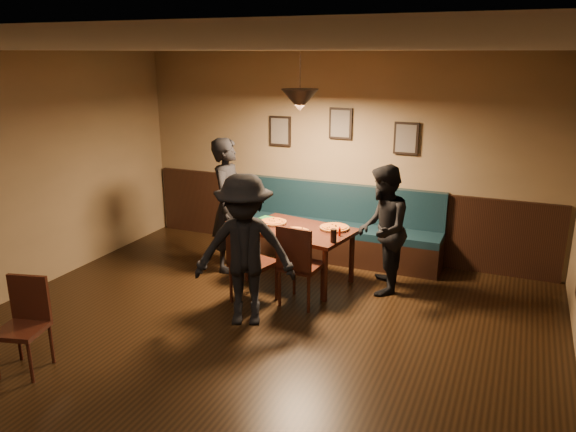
# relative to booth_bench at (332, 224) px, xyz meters

# --- Properties ---
(floor) EXTENTS (7.00, 7.00, 0.00)m
(floor) POSITION_rel_booth_bench_xyz_m (0.00, -3.20, -0.50)
(floor) COLOR black
(floor) RESTS_ON ground
(ceiling) EXTENTS (7.00, 7.00, 0.00)m
(ceiling) POSITION_rel_booth_bench_xyz_m (0.00, -3.20, 2.30)
(ceiling) COLOR silver
(ceiling) RESTS_ON ground
(wall_back) EXTENTS (6.00, 0.00, 6.00)m
(wall_back) POSITION_rel_booth_bench_xyz_m (0.00, 0.30, 0.90)
(wall_back) COLOR #8C704F
(wall_back) RESTS_ON ground
(wainscot) EXTENTS (5.88, 0.06, 1.00)m
(wainscot) POSITION_rel_booth_bench_xyz_m (0.00, 0.27, 0.00)
(wainscot) COLOR black
(wainscot) RESTS_ON ground
(booth_bench) EXTENTS (3.00, 0.60, 1.00)m
(booth_bench) POSITION_rel_booth_bench_xyz_m (0.00, 0.00, 0.00)
(booth_bench) COLOR #0F232D
(booth_bench) RESTS_ON ground
(picture_left) EXTENTS (0.32, 0.04, 0.42)m
(picture_left) POSITION_rel_booth_bench_xyz_m (-0.90, 0.27, 1.20)
(picture_left) COLOR black
(picture_left) RESTS_ON wall_back
(picture_center) EXTENTS (0.32, 0.04, 0.42)m
(picture_center) POSITION_rel_booth_bench_xyz_m (0.00, 0.27, 1.35)
(picture_center) COLOR black
(picture_center) RESTS_ON wall_back
(picture_right) EXTENTS (0.32, 0.04, 0.42)m
(picture_right) POSITION_rel_booth_bench_xyz_m (0.90, 0.27, 1.20)
(picture_right) COLOR black
(picture_right) RESTS_ON wall_back
(pendant_lamp) EXTENTS (0.44, 0.44, 0.25)m
(pendant_lamp) POSITION_rel_booth_bench_xyz_m (-0.11, -0.95, 1.75)
(pendant_lamp) COLOR black
(pendant_lamp) RESTS_ON ceiling
(dining_table) EXTENTS (1.42, 1.05, 0.69)m
(dining_table) POSITION_rel_booth_bench_xyz_m (-0.11, -0.95, -0.15)
(dining_table) COLOR #301E0D
(dining_table) RESTS_ON floor
(chair_near_left) EXTENTS (0.53, 0.53, 0.98)m
(chair_near_left) POSITION_rel_booth_bench_xyz_m (-0.37, -1.70, -0.01)
(chair_near_left) COLOR black
(chair_near_left) RESTS_ON floor
(chair_near_right) EXTENTS (0.46, 0.46, 0.96)m
(chair_near_right) POSITION_rel_booth_bench_xyz_m (0.15, -1.54, -0.02)
(chair_near_right) COLOR black
(chair_near_right) RESTS_ON floor
(diner_left) EXTENTS (0.49, 0.68, 1.75)m
(diner_left) POSITION_rel_booth_bench_xyz_m (-1.11, -0.91, 0.38)
(diner_left) COLOR black
(diner_left) RESTS_ON floor
(diner_right) EXTENTS (0.71, 0.84, 1.54)m
(diner_right) POSITION_rel_booth_bench_xyz_m (0.90, -0.83, 0.27)
(diner_right) COLOR black
(diner_right) RESTS_ON floor
(diner_front) EXTENTS (1.19, 0.93, 1.62)m
(diner_front) POSITION_rel_booth_bench_xyz_m (-0.21, -2.20, 0.31)
(diner_front) COLOR black
(diner_front) RESTS_ON floor
(pizza_a) EXTENTS (0.35, 0.35, 0.04)m
(pizza_a) POSITION_rel_booth_bench_xyz_m (-0.50, -0.87, 0.21)
(pizza_a) COLOR orange
(pizza_a) RESTS_ON dining_table
(pizza_b) EXTENTS (0.46, 0.46, 0.04)m
(pizza_b) POSITION_rel_booth_bench_xyz_m (-0.08, -1.15, 0.21)
(pizza_b) COLOR gold
(pizza_b) RESTS_ON dining_table
(pizza_c) EXTENTS (0.48, 0.48, 0.04)m
(pizza_c) POSITION_rel_booth_bench_xyz_m (0.30, -0.80, 0.21)
(pizza_c) COLOR orange
(pizza_c) RESTS_ON dining_table
(soda_glass) EXTENTS (0.09, 0.09, 0.16)m
(soda_glass) POSITION_rel_booth_bench_xyz_m (0.44, -1.26, 0.27)
(soda_glass) COLOR black
(soda_glass) RESTS_ON dining_table
(tabasco_bottle) EXTENTS (0.03, 0.03, 0.12)m
(tabasco_bottle) POSITION_rel_booth_bench_xyz_m (0.44, -1.03, 0.25)
(tabasco_bottle) COLOR #A01505
(tabasco_bottle) RESTS_ON dining_table
(napkin_a) EXTENTS (0.18, 0.18, 0.01)m
(napkin_a) POSITION_rel_booth_bench_xyz_m (-0.68, -0.69, 0.19)
(napkin_a) COLOR #1E7431
(napkin_a) RESTS_ON dining_table
(napkin_b) EXTENTS (0.21, 0.21, 0.01)m
(napkin_b) POSITION_rel_booth_bench_xyz_m (-0.68, -1.25, 0.19)
(napkin_b) COLOR #1E7325
(napkin_b) RESTS_ON dining_table
(cutlery_set) EXTENTS (0.21, 0.03, 0.00)m
(cutlery_set) POSITION_rel_booth_bench_xyz_m (-0.13, -1.34, 0.19)
(cutlery_set) COLOR silver
(cutlery_set) RESTS_ON dining_table
(cafe_chair_far) EXTENTS (0.46, 0.46, 0.86)m
(cafe_chair_far) POSITION_rel_booth_bench_xyz_m (-1.61, -3.84, -0.07)
(cafe_chair_far) COLOR #32190E
(cafe_chair_far) RESTS_ON floor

